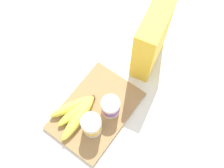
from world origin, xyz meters
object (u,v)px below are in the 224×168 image
(yogurt_cup_front, at_px, (111,107))
(yogurt_cup_back, at_px, (92,125))
(cereal_box, at_px, (151,41))
(banana_bunch, at_px, (76,112))
(cutting_board, at_px, (96,111))

(yogurt_cup_front, distance_m, yogurt_cup_back, 0.09)
(cereal_box, xyz_separation_m, banana_bunch, (0.34, -0.08, -0.10))
(cutting_board, bearing_deg, cereal_box, 173.66)
(cereal_box, relative_size, yogurt_cup_front, 3.23)
(cutting_board, bearing_deg, yogurt_cup_back, 29.01)
(cutting_board, xyz_separation_m, banana_bunch, (0.05, -0.05, 0.02))
(cereal_box, xyz_separation_m, yogurt_cup_back, (0.35, 0.00, -0.07))
(cutting_board, relative_size, yogurt_cup_front, 3.83)
(banana_bunch, bearing_deg, cutting_board, 137.51)
(yogurt_cup_back, bearing_deg, cereal_box, -179.72)
(cutting_board, height_order, yogurt_cup_back, yogurt_cup_back)
(cereal_box, height_order, yogurt_cup_back, cereal_box)
(cutting_board, height_order, cereal_box, cereal_box)
(yogurt_cup_front, bearing_deg, banana_bunch, -48.13)
(cereal_box, height_order, banana_bunch, cereal_box)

